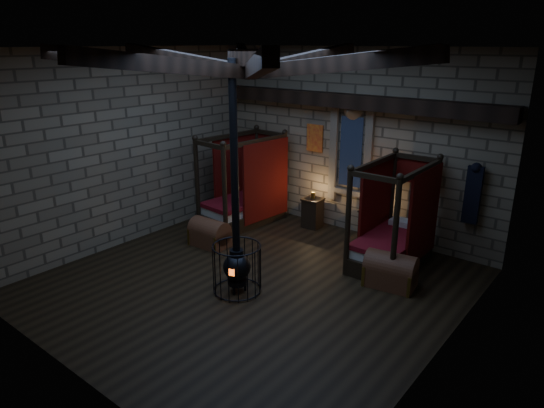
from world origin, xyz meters
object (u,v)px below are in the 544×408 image
Objects in this scene: bed_right at (393,239)px; trunk_left at (210,234)px; stove at (237,262)px; trunk_right at (390,271)px; bed_left at (245,201)px.

bed_right reaches higher than trunk_left.
trunk_right is at bearing 25.44° from stove.
stove is (-2.05, -1.91, 0.28)m from trunk_right.
bed_left is 1.04× the size of bed_right.
bed_right is 3.91m from trunk_left.
trunk_left is 0.22× the size of stove.
bed_left is 3.55m from stove.
trunk_right is (4.31, -0.84, -0.24)m from bed_left.
trunk_right is at bearing -66.42° from bed_right.
trunk_right is at bearing 8.55° from trunk_left.
bed_right is (3.90, 0.08, -0.02)m from bed_left.
trunk_right reaches higher than trunk_left.
trunk_right is (3.93, 0.76, 0.02)m from trunk_left.
bed_right is 2.38× the size of trunk_left.
bed_right is at bearing 42.33° from stove.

